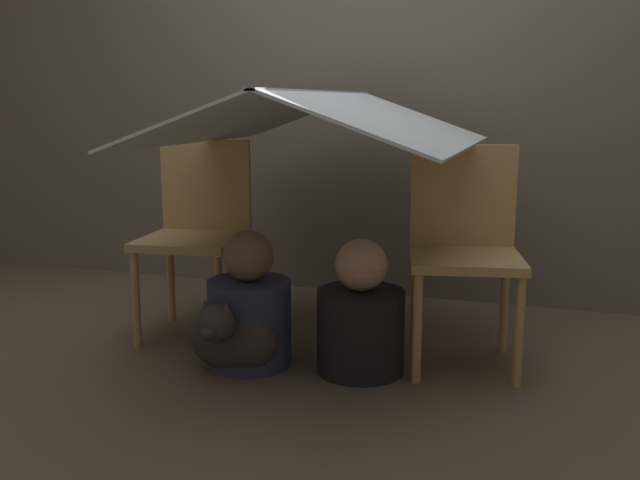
# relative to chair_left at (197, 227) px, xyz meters

# --- Properties ---
(ground_plane) EXTENTS (8.80, 8.80, 0.00)m
(ground_plane) POSITION_rel_chair_left_xyz_m (0.62, -0.30, -0.50)
(ground_plane) COLOR brown
(wall_back) EXTENTS (7.00, 0.05, 2.50)m
(wall_back) POSITION_rel_chair_left_xyz_m (0.62, 0.94, 0.75)
(wall_back) COLOR #6B6056
(wall_back) RESTS_ON ground_plane
(chair_left) EXTENTS (0.48, 0.48, 0.89)m
(chair_left) POSITION_rel_chair_left_xyz_m (0.00, 0.00, 0.00)
(chair_left) COLOR tan
(chair_left) RESTS_ON ground_plane
(chair_right) EXTENTS (0.52, 0.52, 0.89)m
(chair_right) POSITION_rel_chair_left_xyz_m (1.22, -0.00, 0.00)
(chair_right) COLOR tan
(chair_right) RESTS_ON ground_plane
(sheet_canopy) EXTENTS (1.23, 1.43, 0.23)m
(sheet_canopy) POSITION_rel_chair_left_xyz_m (0.62, -0.08, 0.50)
(sheet_canopy) COLOR silver
(person_front) EXTENTS (0.34, 0.34, 0.56)m
(person_front) POSITION_rel_chair_left_xyz_m (0.40, -0.32, -0.27)
(person_front) COLOR #2D3351
(person_front) RESTS_ON ground_plane
(person_second) EXTENTS (0.35, 0.35, 0.54)m
(person_second) POSITION_rel_chair_left_xyz_m (0.85, -0.26, -0.29)
(person_second) COLOR black
(person_second) RESTS_ON ground_plane
(dog) EXTENTS (0.38, 0.34, 0.34)m
(dog) POSITION_rel_chair_left_xyz_m (0.37, -0.45, -0.35)
(dog) COLOR #332D28
(dog) RESTS_ON ground_plane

